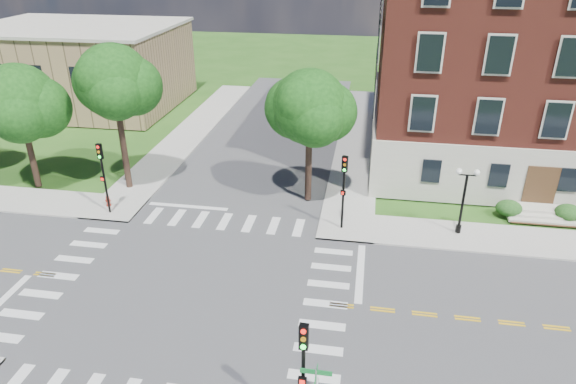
% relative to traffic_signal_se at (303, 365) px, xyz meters
% --- Properties ---
extents(ground, '(160.00, 160.00, 0.00)m').
position_rel_traffic_signal_se_xyz_m(ground, '(-7.07, 7.39, -3.19)').
color(ground, '#255016').
rests_on(ground, ground).
extents(road_ew, '(90.00, 12.00, 0.01)m').
position_rel_traffic_signal_se_xyz_m(road_ew, '(-7.07, 7.39, -3.18)').
color(road_ew, '#3D3D3F').
rests_on(road_ew, ground).
extents(road_ns, '(12.00, 90.00, 0.01)m').
position_rel_traffic_signal_se_xyz_m(road_ns, '(-7.07, 7.39, -3.18)').
color(road_ns, '#3D3D3F').
rests_on(road_ns, ground).
extents(sidewalk_ne, '(34.00, 34.00, 0.12)m').
position_rel_traffic_signal_se_xyz_m(sidewalk_ne, '(8.30, 22.76, -3.13)').
color(sidewalk_ne, '#9E9B93').
rests_on(sidewalk_ne, ground).
extents(sidewalk_nw, '(34.00, 34.00, 0.12)m').
position_rel_traffic_signal_se_xyz_m(sidewalk_nw, '(-22.45, 22.76, -3.13)').
color(sidewalk_nw, '#9E9B93').
rests_on(sidewalk_nw, ground).
extents(crosswalk_east, '(2.20, 10.20, 0.02)m').
position_rel_traffic_signal_se_xyz_m(crosswalk_east, '(0.13, 7.39, -3.19)').
color(crosswalk_east, silver).
rests_on(crosswalk_east, ground).
extents(stop_bar_east, '(0.40, 5.50, 0.00)m').
position_rel_traffic_signal_se_xyz_m(stop_bar_east, '(1.73, 10.39, -3.19)').
color(stop_bar_east, silver).
rests_on(stop_bar_east, ground).
extents(secondary_building, '(20.40, 15.40, 8.30)m').
position_rel_traffic_signal_se_xyz_m(secondary_building, '(-29.07, 37.39, 1.09)').
color(secondary_building, '#9A7C55').
rests_on(secondary_building, ground).
extents(tree_b, '(5.25, 5.25, 8.87)m').
position_rel_traffic_signal_se_xyz_m(tree_b, '(-21.83, 17.29, 3.16)').
color(tree_b, black).
rests_on(tree_b, ground).
extents(tree_c, '(4.96, 4.96, 10.21)m').
position_rel_traffic_signal_se_xyz_m(tree_c, '(-15.25, 18.29, 4.62)').
color(tree_c, black).
rests_on(tree_c, ground).
extents(tree_d, '(4.87, 4.87, 9.01)m').
position_rel_traffic_signal_se_xyz_m(tree_d, '(-2.19, 18.45, 3.48)').
color(tree_d, black).
rests_on(tree_d, ground).
extents(traffic_signal_se, '(0.33, 0.37, 4.80)m').
position_rel_traffic_signal_se_xyz_m(traffic_signal_se, '(0.00, 0.00, 0.00)').
color(traffic_signal_se, black).
rests_on(traffic_signal_se, ground).
extents(traffic_signal_ne, '(0.38, 0.46, 4.80)m').
position_rel_traffic_signal_se_xyz_m(traffic_signal_ne, '(0.38, 14.86, 0.00)').
color(traffic_signal_ne, black).
rests_on(traffic_signal_ne, ground).
extents(traffic_signal_nw, '(0.35, 0.40, 4.80)m').
position_rel_traffic_signal_se_xyz_m(traffic_signal_nw, '(-14.81, 14.37, 0.00)').
color(traffic_signal_nw, black).
rests_on(traffic_signal_nw, ground).
extents(twin_lamp_west, '(1.36, 0.36, 4.23)m').
position_rel_traffic_signal_se_xyz_m(twin_lamp_west, '(7.47, 15.45, -0.66)').
color(twin_lamp_west, black).
rests_on(twin_lamp_west, ground).
extents(fire_hydrant, '(0.35, 0.35, 0.75)m').
position_rel_traffic_signal_se_xyz_m(fire_hydrant, '(-15.33, 15.24, -2.72)').
color(fire_hydrant, maroon).
rests_on(fire_hydrant, ground).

